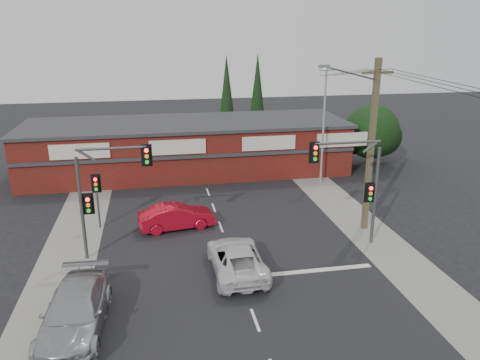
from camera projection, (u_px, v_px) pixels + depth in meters
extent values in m
plane|color=black|center=(234.00, 263.00, 23.98)|extent=(120.00, 120.00, 0.00)
cube|color=black|center=(220.00, 225.00, 28.66)|extent=(14.00, 70.00, 0.01)
cube|color=gray|center=(76.00, 236.00, 27.17)|extent=(3.00, 70.00, 0.02)
cube|color=gray|center=(350.00, 215.00, 30.15)|extent=(3.00, 70.00, 0.02)
cube|color=silver|center=(309.00, 271.00, 23.19)|extent=(6.50, 0.35, 0.01)
imported|color=silver|center=(237.00, 258.00, 22.95)|extent=(2.51, 5.33, 1.47)
imported|color=#A2A4A7|center=(75.00, 312.00, 18.40)|extent=(2.64, 5.87, 1.67)
imported|color=#AE0A1C|center=(177.00, 217.00, 28.03)|extent=(4.70, 2.24, 1.49)
cube|color=silver|center=(255.00, 320.00, 19.29)|extent=(0.12, 1.60, 0.01)
cube|color=silver|center=(241.00, 280.00, 22.33)|extent=(0.12, 1.60, 0.01)
cube|color=silver|center=(230.00, 250.00, 25.36)|extent=(0.12, 1.60, 0.01)
cube|color=silver|center=(221.00, 227.00, 28.40)|extent=(0.12, 1.60, 0.01)
cube|color=silver|center=(214.00, 208.00, 31.44)|extent=(0.12, 1.60, 0.01)
cube|color=silver|center=(208.00, 192.00, 34.47)|extent=(0.12, 1.60, 0.01)
cube|color=silver|center=(203.00, 179.00, 37.51)|extent=(0.12, 1.60, 0.01)
cube|color=silver|center=(199.00, 168.00, 40.54)|extent=(0.12, 1.60, 0.01)
cube|color=silver|center=(195.00, 158.00, 43.58)|extent=(0.12, 1.60, 0.01)
cube|color=silver|center=(192.00, 150.00, 46.62)|extent=(0.12, 1.60, 0.01)
cube|color=#4B130F|center=(187.00, 148.00, 39.10)|extent=(26.00, 8.00, 4.00)
cube|color=#2D2D30|center=(186.00, 123.00, 38.45)|extent=(26.40, 8.40, 0.25)
cube|color=beige|center=(80.00, 151.00, 33.57)|extent=(4.20, 0.12, 1.10)
cube|color=beige|center=(178.00, 147.00, 34.80)|extent=(4.20, 0.12, 1.10)
cube|color=beige|center=(269.00, 143.00, 36.03)|extent=(4.20, 0.12, 1.10)
cube|color=beige|center=(342.00, 140.00, 37.08)|extent=(4.20, 0.12, 1.10)
cube|color=#2D2D30|center=(191.00, 157.00, 35.17)|extent=(26.00, 0.15, 0.25)
cylinder|color=#2D2116|center=(370.00, 158.00, 40.29)|extent=(0.50, 0.50, 1.80)
sphere|color=black|center=(372.00, 132.00, 39.58)|extent=(4.60, 4.60, 4.60)
sphere|color=black|center=(382.00, 136.00, 40.99)|extent=(3.40, 3.40, 3.40)
sphere|color=black|center=(350.00, 139.00, 40.94)|extent=(2.80, 2.80, 2.80)
cylinder|color=#2D2116|center=(227.00, 139.00, 46.74)|extent=(0.24, 0.24, 2.00)
cone|color=black|center=(227.00, 94.00, 45.36)|extent=(1.80, 1.80, 7.50)
cylinder|color=#2D2116|center=(257.00, 133.00, 49.23)|extent=(0.24, 0.24, 2.00)
cone|color=black|center=(257.00, 90.00, 47.85)|extent=(1.80, 1.80, 7.50)
cylinder|color=#47494C|center=(82.00, 209.00, 23.69)|extent=(0.18, 0.18, 5.50)
cylinder|color=#47494C|center=(111.00, 148.00, 23.04)|extent=(3.40, 0.14, 0.14)
cylinder|color=#47494C|center=(87.00, 155.00, 22.92)|extent=(0.82, 0.14, 0.63)
cube|color=black|center=(147.00, 156.00, 23.48)|extent=(0.32, 0.22, 0.95)
cube|color=black|center=(147.00, 155.00, 23.54)|extent=(0.55, 0.04, 1.15)
cylinder|color=#FF0C07|center=(146.00, 150.00, 23.26)|extent=(0.20, 0.06, 0.20)
cylinder|color=orange|center=(147.00, 156.00, 23.36)|extent=(0.20, 0.06, 0.20)
cylinder|color=#0CE526|center=(147.00, 162.00, 23.45)|extent=(0.20, 0.06, 0.20)
cube|color=black|center=(88.00, 204.00, 23.68)|extent=(0.32, 0.22, 0.95)
cube|color=black|center=(89.00, 204.00, 23.74)|extent=(0.55, 0.04, 1.15)
cylinder|color=#FF0C07|center=(87.00, 200.00, 23.47)|extent=(0.20, 0.06, 0.20)
cylinder|color=orange|center=(88.00, 205.00, 23.56)|extent=(0.20, 0.06, 0.20)
cylinder|color=#0CE526|center=(89.00, 211.00, 23.65)|extent=(0.20, 0.06, 0.20)
cylinder|color=#47494C|center=(375.00, 197.00, 25.48)|extent=(0.18, 0.18, 5.50)
cylinder|color=#47494C|center=(348.00, 143.00, 24.21)|extent=(3.60, 0.14, 0.14)
cylinder|color=#47494C|center=(370.00, 147.00, 24.53)|extent=(0.82, 0.14, 0.63)
cube|color=black|center=(315.00, 153.00, 24.04)|extent=(0.32, 0.22, 0.95)
cube|color=black|center=(314.00, 152.00, 24.10)|extent=(0.55, 0.04, 1.15)
cylinder|color=#FF0C07|center=(316.00, 148.00, 23.82)|extent=(0.20, 0.06, 0.20)
cylinder|color=orange|center=(315.00, 153.00, 23.91)|extent=(0.20, 0.06, 0.20)
cylinder|color=#0CE526|center=(315.00, 159.00, 24.01)|extent=(0.20, 0.06, 0.20)
cube|color=black|center=(370.00, 193.00, 25.34)|extent=(0.32, 0.22, 0.95)
cube|color=black|center=(369.00, 192.00, 25.41)|extent=(0.55, 0.04, 1.15)
cylinder|color=#FF0C07|center=(371.00, 188.00, 25.13)|extent=(0.20, 0.06, 0.20)
cylinder|color=orange|center=(371.00, 194.00, 25.22)|extent=(0.20, 0.06, 0.20)
cylinder|color=#0CE526|center=(370.00, 199.00, 25.31)|extent=(0.20, 0.06, 0.20)
cylinder|color=#47494C|center=(98.00, 204.00, 27.87)|extent=(0.12, 0.12, 3.00)
cube|color=black|center=(96.00, 184.00, 27.47)|extent=(0.32, 0.22, 0.95)
cube|color=black|center=(96.00, 183.00, 27.54)|extent=(0.55, 0.04, 1.15)
cylinder|color=#FF0C07|center=(95.00, 179.00, 27.26)|extent=(0.20, 0.06, 0.20)
cylinder|color=orange|center=(96.00, 184.00, 27.35)|extent=(0.20, 0.06, 0.20)
cylinder|color=#0CE526|center=(96.00, 189.00, 27.44)|extent=(0.20, 0.06, 0.20)
cube|color=brown|center=(371.00, 148.00, 26.75)|extent=(0.30, 0.30, 10.00)
cube|color=brown|center=(378.00, 73.00, 25.46)|extent=(1.80, 0.14, 0.14)
cylinder|color=#47494C|center=(351.00, 73.00, 25.04)|extent=(3.23, 0.39, 0.89)
cube|color=slate|center=(324.00, 66.00, 24.50)|extent=(0.55, 0.25, 0.18)
cylinder|color=silver|center=(324.00, 68.00, 24.53)|extent=(0.28, 0.28, 0.05)
cylinder|color=gray|center=(323.00, 126.00, 35.41)|extent=(0.16, 0.16, 9.00)
cube|color=gray|center=(327.00, 70.00, 34.15)|extent=(1.20, 0.10, 0.10)
cylinder|color=black|center=(339.00, 73.00, 29.73)|extent=(0.73, 9.01, 1.22)
cylinder|color=black|center=(348.00, 73.00, 29.84)|extent=(0.52, 9.00, 1.22)
cylinder|color=black|center=(357.00, 73.00, 29.94)|extent=(0.31, 9.00, 1.22)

